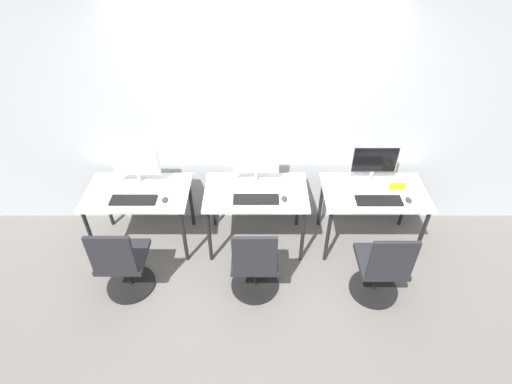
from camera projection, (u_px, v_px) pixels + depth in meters
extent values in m
plane|color=slate|center=(256.00, 262.00, 4.30)|extent=(20.00, 20.00, 0.00)
cube|color=#B7BCC1|center=(256.00, 111.00, 4.03)|extent=(12.00, 0.05, 2.80)
cube|color=silver|center=(137.00, 192.00, 4.11)|extent=(1.07, 0.65, 0.02)
cylinder|color=black|center=(91.00, 236.00, 4.12)|extent=(0.04, 0.04, 0.69)
cylinder|color=black|center=(184.00, 236.00, 4.12)|extent=(0.04, 0.04, 0.69)
cylinder|color=black|center=(107.00, 202.00, 4.55)|extent=(0.04, 0.04, 0.69)
cylinder|color=black|center=(191.00, 202.00, 4.55)|extent=(0.04, 0.04, 0.69)
cylinder|color=#B2B2B7|center=(140.00, 182.00, 4.22)|extent=(0.15, 0.15, 0.01)
cylinder|color=#B2B2B7|center=(139.00, 178.00, 4.19)|extent=(0.04, 0.04, 0.10)
cube|color=#B2B2B7|center=(136.00, 162.00, 4.07)|extent=(0.48, 0.01, 0.31)
cube|color=silver|center=(136.00, 163.00, 4.06)|extent=(0.45, 0.01, 0.29)
cube|color=black|center=(133.00, 200.00, 3.98)|extent=(0.46, 0.16, 0.02)
ellipsoid|color=#333333|center=(165.00, 200.00, 3.97)|extent=(0.06, 0.09, 0.03)
cylinder|color=black|center=(131.00, 284.00, 4.05)|extent=(0.48, 0.48, 0.03)
cylinder|color=black|center=(127.00, 271.00, 3.92)|extent=(0.04, 0.04, 0.37)
cube|color=#232328|center=(123.00, 257.00, 3.79)|extent=(0.44, 0.44, 0.05)
cube|color=#232328|center=(111.00, 255.00, 3.48)|extent=(0.40, 0.04, 0.44)
cube|color=silver|center=(256.00, 192.00, 4.11)|extent=(1.07, 0.65, 0.02)
cylinder|color=black|center=(209.00, 236.00, 4.12)|extent=(0.04, 0.04, 0.69)
cylinder|color=black|center=(303.00, 236.00, 4.12)|extent=(0.04, 0.04, 0.69)
cylinder|color=black|center=(214.00, 202.00, 4.55)|extent=(0.04, 0.04, 0.69)
cylinder|color=black|center=(298.00, 202.00, 4.55)|extent=(0.04, 0.04, 0.69)
cylinder|color=#B2B2B7|center=(256.00, 180.00, 4.25)|extent=(0.15, 0.15, 0.01)
cylinder|color=#B2B2B7|center=(256.00, 176.00, 4.21)|extent=(0.04, 0.04, 0.10)
cube|color=#B2B2B7|center=(256.00, 161.00, 4.10)|extent=(0.48, 0.01, 0.31)
cube|color=silver|center=(256.00, 161.00, 4.09)|extent=(0.45, 0.01, 0.29)
cube|color=black|center=(256.00, 199.00, 3.99)|extent=(0.46, 0.16, 0.02)
ellipsoid|color=#333333|center=(284.00, 199.00, 3.99)|extent=(0.06, 0.09, 0.03)
cylinder|color=black|center=(255.00, 285.00, 4.05)|extent=(0.48, 0.48, 0.03)
cylinder|color=black|center=(255.00, 272.00, 3.92)|extent=(0.04, 0.04, 0.37)
cube|color=#232328|center=(255.00, 257.00, 3.79)|extent=(0.44, 0.44, 0.05)
cube|color=#232328|center=(255.00, 256.00, 3.48)|extent=(0.40, 0.04, 0.44)
cube|color=silver|center=(375.00, 193.00, 4.11)|extent=(1.07, 0.65, 0.02)
cylinder|color=black|center=(328.00, 236.00, 4.12)|extent=(0.04, 0.04, 0.69)
cylinder|color=black|center=(421.00, 236.00, 4.12)|extent=(0.04, 0.04, 0.69)
cylinder|color=black|center=(321.00, 202.00, 4.55)|extent=(0.04, 0.04, 0.69)
cylinder|color=black|center=(406.00, 202.00, 4.55)|extent=(0.04, 0.04, 0.69)
cylinder|color=#B2B2B7|center=(371.00, 179.00, 4.26)|extent=(0.15, 0.15, 0.01)
cylinder|color=#B2B2B7|center=(372.00, 175.00, 4.23)|extent=(0.04, 0.04, 0.10)
cube|color=#B2B2B7|center=(375.00, 160.00, 4.11)|extent=(0.48, 0.01, 0.31)
cube|color=black|center=(375.00, 160.00, 4.10)|extent=(0.45, 0.01, 0.29)
cube|color=black|center=(379.00, 201.00, 3.97)|extent=(0.46, 0.16, 0.02)
ellipsoid|color=#333333|center=(409.00, 200.00, 3.97)|extent=(0.06, 0.09, 0.03)
cylinder|color=black|center=(373.00, 289.00, 4.00)|extent=(0.48, 0.48, 0.03)
cylinder|color=black|center=(377.00, 276.00, 3.88)|extent=(0.04, 0.04, 0.37)
cube|color=#232328|center=(381.00, 262.00, 3.75)|extent=(0.44, 0.44, 0.05)
cube|color=#232328|center=(392.00, 260.00, 3.44)|extent=(0.40, 0.04, 0.44)
cube|color=yellow|center=(398.00, 187.00, 4.10)|extent=(0.16, 0.03, 0.08)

